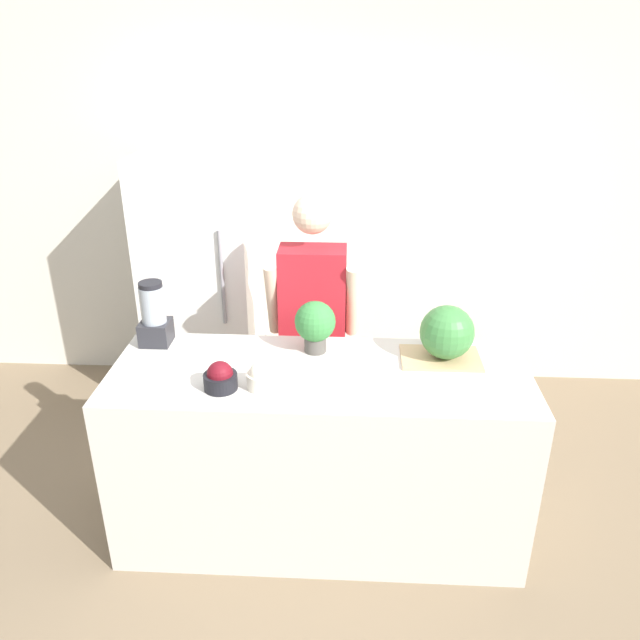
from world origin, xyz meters
name	(u,v)px	position (x,y,z in m)	size (l,w,h in m)	color
ground_plane	(316,579)	(0.00, 0.00, 0.00)	(14.00, 14.00, 0.00)	#7F6B51
wall_back	(333,207)	(0.00, 2.07, 1.30)	(8.00, 0.06, 2.60)	silver
counter_island	(320,453)	(0.00, 0.37, 0.47)	(2.00, 0.74, 0.94)	beige
refrigerator	(203,283)	(-0.86, 1.68, 0.86)	(0.71, 0.71, 1.73)	white
person	(313,331)	(-0.07, 1.00, 0.85)	(0.51, 0.26, 1.64)	gray
cutting_board	(440,358)	(0.59, 0.52, 0.95)	(0.39, 0.26, 0.01)	tan
watermelon	(447,332)	(0.61, 0.52, 1.09)	(0.26, 0.26, 0.26)	#3D7F3D
bowl_cherries	(220,378)	(-0.44, 0.19, 1.00)	(0.15, 0.15, 0.13)	black
bowl_cream	(261,377)	(-0.25, 0.21, 1.00)	(0.13, 0.13, 0.13)	beige
blender	(154,316)	(-0.86, 0.62, 1.09)	(0.15, 0.15, 0.33)	#28282D
potted_plant	(315,324)	(-0.03, 0.57, 1.10)	(0.20, 0.20, 0.27)	#514C47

